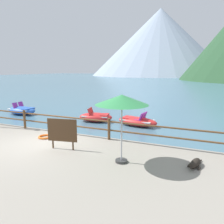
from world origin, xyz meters
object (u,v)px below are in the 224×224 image
Objects in this scene: sign_board at (62,131)px; pedal_boat_0 at (137,121)px; life_ring at (45,137)px; pedal_boat_1 at (96,117)px; beach_umbrella at (122,101)px; dog_resting at (195,163)px; pedal_boat_3 at (22,110)px.

pedal_boat_0 is (1.15, 6.04, -0.85)m from sign_board.
pedal_boat_1 is at bearing 91.20° from life_ring.
beach_umbrella is at bearing -77.93° from pedal_boat_0.
dog_resting is at bearing -5.27° from life_ring.
life_ring is at bearing -38.18° from pedal_boat_3.
pedal_boat_0 is (-1.34, 6.29, -2.16)m from beach_umbrella.
beach_umbrella reaches higher than life_ring.
sign_board is 9.99m from pedal_boat_3.
beach_umbrella is 0.93× the size of pedal_boat_1.
life_ring is at bearing 174.73° from dog_resting.
dog_resting is (4.75, 0.29, -0.61)m from sign_board.
sign_board is 1.93m from life_ring.
pedal_boat_0 is 1.10× the size of pedal_boat_1.
pedal_boat_3 is (-10.50, 6.18, -2.13)m from beach_umbrella.
pedal_boat_3 is at bearing 156.16° from dog_resting.
pedal_boat_3 is (-6.32, -0.10, 0.01)m from pedal_boat_1.
beach_umbrella reaches higher than sign_board.
life_ring is at bearing -117.85° from pedal_boat_0.
pedal_boat_3 is (-12.76, 5.64, -0.21)m from dog_resting.
beach_umbrella is 0.85× the size of pedal_boat_0.
sign_board is 0.45× the size of pedal_boat_0.
sign_board is 0.53× the size of beach_umbrella.
sign_board is at bearing -28.99° from life_ring.
life_ring is (-6.33, 0.58, -0.08)m from dog_resting.
life_ring is (-1.58, 0.87, -0.68)m from sign_board.
pedal_boat_3 is at bearing 141.82° from life_ring.
beach_umbrella is 0.92× the size of pedal_boat_3.
sign_board is 1.13× the size of dog_resting.
beach_umbrella is (2.49, -0.25, 1.32)m from sign_board.
sign_board is 2.83m from beach_umbrella.
beach_umbrella is at bearing -15.46° from life_ring.
pedal_boat_3 reaches higher than life_ring.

